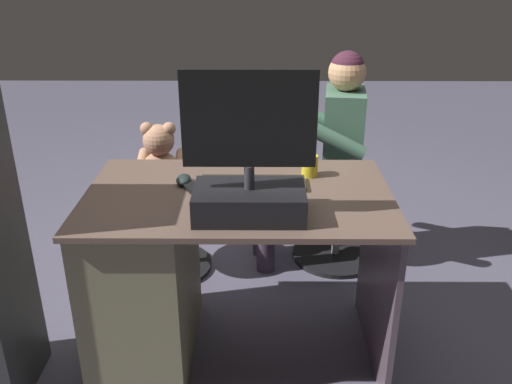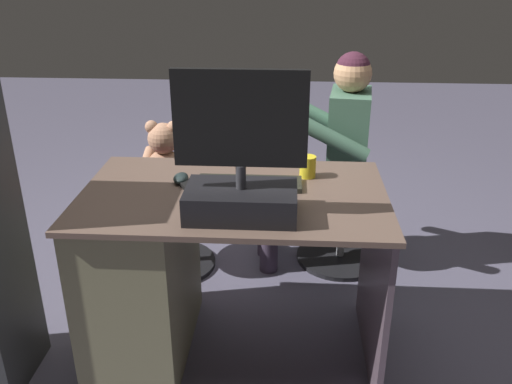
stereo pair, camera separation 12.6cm
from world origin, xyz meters
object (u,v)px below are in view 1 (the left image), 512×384
(tv_remote, at_px, (193,188))
(office_chair_teddy, at_px, (165,222))
(computer_mouse, at_px, (184,180))
(person, at_px, (324,144))
(cup, at_px, (310,166))
(monitor, at_px, (249,178))
(teddy_bear, at_px, (161,159))
(desk, at_px, (165,271))
(visitor_chair, at_px, (338,213))
(keyboard, at_px, (253,183))

(tv_remote, bearing_deg, office_chair_teddy, -100.31)
(computer_mouse, height_order, person, person)
(computer_mouse, xyz_separation_m, cup, (-0.52, -0.09, 0.03))
(monitor, height_order, teddy_bear, monitor)
(desk, xyz_separation_m, person, (-0.74, -0.79, 0.29))
(monitor, distance_m, visitor_chair, 1.27)
(teddy_bear, xyz_separation_m, visitor_chair, (-0.95, -0.11, -0.36))
(keyboard, height_order, cup, cup)
(teddy_bear, xyz_separation_m, person, (-0.85, -0.10, 0.05))
(cup, bearing_deg, office_chair_teddy, -34.59)
(keyboard, relative_size, cup, 4.65)
(monitor, xyz_separation_m, person, (-0.38, -0.98, -0.21))
(tv_remote, height_order, visitor_chair, tv_remote)
(monitor, height_order, cup, monitor)
(computer_mouse, distance_m, cup, 0.53)
(desk, height_order, keyboard, keyboard)
(cup, bearing_deg, teddy_bear, -35.26)
(person, bearing_deg, computer_mouse, 47.07)
(cup, bearing_deg, keyboard, 24.65)
(computer_mouse, relative_size, tv_remote, 0.64)
(keyboard, distance_m, person, 0.81)
(cup, height_order, tv_remote, cup)
(person, bearing_deg, cup, 77.71)
(desk, distance_m, visitor_chair, 1.16)
(desk, bearing_deg, computer_mouse, -134.35)
(computer_mouse, relative_size, person, 0.08)
(tv_remote, relative_size, visitor_chair, 0.30)
(visitor_chair, bearing_deg, cup, 69.73)
(tv_remote, height_order, office_chair_teddy, tv_remote)
(office_chair_teddy, xyz_separation_m, teddy_bear, (0.00, -0.01, 0.35))
(visitor_chair, bearing_deg, computer_mouse, 43.61)
(visitor_chair, bearing_deg, keyboard, 57.47)
(visitor_chair, bearing_deg, person, 7.50)
(computer_mouse, bearing_deg, desk, 45.65)
(computer_mouse, bearing_deg, visitor_chair, -136.39)
(tv_remote, distance_m, person, 0.98)
(desk, height_order, office_chair_teddy, desk)
(monitor, bearing_deg, visitor_chair, -115.53)
(cup, bearing_deg, tv_remote, 18.50)
(desk, height_order, tv_remote, tv_remote)
(cup, distance_m, person, 0.63)
(tv_remote, xyz_separation_m, person, (-0.61, -0.77, -0.08))
(monitor, bearing_deg, desk, -28.18)
(tv_remote, distance_m, visitor_chair, 1.16)
(computer_mouse, xyz_separation_m, visitor_chair, (-0.75, -0.71, -0.50))
(monitor, distance_m, person, 1.07)
(computer_mouse, bearing_deg, teddy_bear, -71.34)
(keyboard, distance_m, cup, 0.26)
(desk, xyz_separation_m, tv_remote, (-0.13, -0.02, 0.37))
(desk, bearing_deg, keyboard, -168.94)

